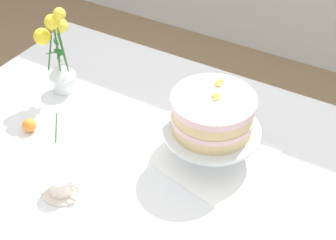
% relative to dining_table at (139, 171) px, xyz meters
% --- Properties ---
extents(dining_table, '(1.40, 1.00, 0.74)m').
position_rel_dining_table_xyz_m(dining_table, '(0.00, 0.00, 0.00)').
color(dining_table, white).
rests_on(dining_table, ground).
extents(linen_napkin, '(0.38, 0.38, 0.00)m').
position_rel_dining_table_xyz_m(linen_napkin, '(0.19, 0.10, 0.09)').
color(linen_napkin, white).
rests_on(linen_napkin, dining_table).
extents(cake_stand, '(0.29, 0.29, 0.10)m').
position_rel_dining_table_xyz_m(cake_stand, '(0.19, 0.10, 0.17)').
color(cake_stand, silver).
rests_on(cake_stand, linen_napkin).
extents(layer_cake, '(0.24, 0.24, 0.12)m').
position_rel_dining_table_xyz_m(layer_cake, '(0.19, 0.10, 0.25)').
color(layer_cake, beige).
rests_on(layer_cake, cake_stand).
extents(flower_vase, '(0.11, 0.11, 0.33)m').
position_rel_dining_table_xyz_m(flower_vase, '(-0.40, 0.13, 0.24)').
color(flower_vase, silver).
rests_on(flower_vase, dining_table).
extents(teacup, '(0.12, 0.12, 0.06)m').
position_rel_dining_table_xyz_m(teacup, '(-0.09, -0.24, 0.12)').
color(teacup, silver).
rests_on(teacup, dining_table).
extents(fallen_rose, '(0.13, 0.13, 0.05)m').
position_rel_dining_table_xyz_m(fallen_rose, '(-0.35, -0.09, 0.11)').
color(fallen_rose, '#2D6028').
rests_on(fallen_rose, dining_table).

